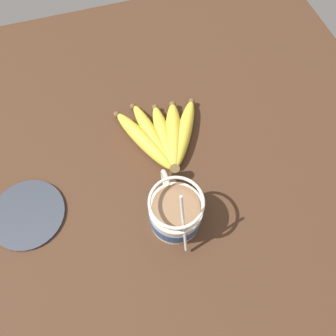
# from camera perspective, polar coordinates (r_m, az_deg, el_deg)

# --- Properties ---
(table) EXTENTS (1.14, 1.14, 0.03)m
(table) POSITION_cam_1_polar(r_m,az_deg,el_deg) (0.69, -2.01, -2.93)
(table) COLOR #422819
(table) RESTS_ON ground
(coffee_mug) EXTENTS (0.15, 0.10, 0.17)m
(coffee_mug) POSITION_cam_1_polar(r_m,az_deg,el_deg) (0.61, 1.31, -7.78)
(coffee_mug) COLOR beige
(coffee_mug) RESTS_ON table
(banana_bunch) EXTENTS (0.21, 0.20, 0.04)m
(banana_bunch) POSITION_cam_1_polar(r_m,az_deg,el_deg) (0.71, -0.85, 5.57)
(banana_bunch) COLOR brown
(banana_bunch) RESTS_ON table
(small_plate) EXTENTS (0.15, 0.15, 0.01)m
(small_plate) POSITION_cam_1_polar(r_m,az_deg,el_deg) (0.70, -23.23, -7.40)
(small_plate) COLOR #333842
(small_plate) RESTS_ON table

